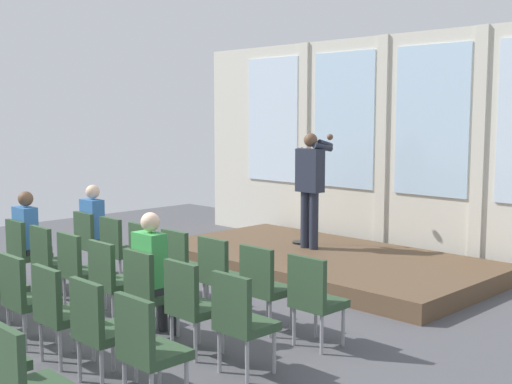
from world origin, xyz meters
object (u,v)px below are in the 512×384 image
chair_r1_c6 (240,317)px  chair_r2_c3 (24,294)px  chair_r0_c3 (182,263)px  chair_r1_c5 (191,302)px  chair_r1_c3 (111,277)px  audience_r1_c4 (154,268)px  audience_r0_c0 (96,225)px  chair_r0_c1 (118,247)px  chair_r1_c1 (50,258)px  chair_r1_c4 (148,288)px  chair_r0_c2 (148,254)px  chair_r2_c6 (147,345)px  mic_stand (301,223)px  audience_r1_c0 (29,234)px  chair_r0_c0 (91,240)px  chair_r2_c5 (99,325)px  chair_r0_c6 (314,296)px  chair_r2_c4 (58,308)px  chair_r1_c2 (78,267)px  chair_r0_c4 (220,272)px  chair_r0_c5 (264,283)px  chair_r1_c0 (24,250)px  speaker (310,181)px

chair_r1_c6 → chair_r2_c3: same height
chair_r0_c3 → chair_r1_c5: size_ratio=1.00×
chair_r1_c3 → audience_r1_c4: 0.73m
chair_r1_c6 → chair_r1_c3: bearing=180.0°
audience_r0_c0 → chair_r1_c6: size_ratio=1.41×
chair_r0_c1 → audience_r1_c4: (2.09, -0.93, 0.20)m
chair_r1_c1 → chair_r1_c4: 2.09m
chair_r0_c2 → chair_r2_c6: (2.79, -2.02, 0.00)m
mic_stand → chair_r2_c6: mic_stand is taller
chair_r1_c5 → chair_r1_c6: (0.70, 0.00, 0.00)m
chair_r0_c2 → audience_r1_c0: size_ratio=0.71×
chair_r1_c1 → chair_r2_c3: 1.72m
chair_r0_c0 → chair_r2_c5: bearing=-30.1°
chair_r0_c6 → chair_r2_c3: same height
chair_r1_c4 → chair_r2_c3: 1.23m
audience_r0_c0 → chair_r2_c4: audience_r0_c0 is taller
chair_r1_c1 → chair_r1_c5: (2.79, 0.00, 0.00)m
chair_r2_c5 → chair_r2_c6: 0.70m
chair_r0_c1 → chair_r1_c2: same height
chair_r0_c4 → chair_r0_c5: size_ratio=1.00×
chair_r2_c5 → audience_r1_c4: bearing=122.6°
chair_r2_c5 → chair_r0_c0: bearing=149.9°
audience_r0_c0 → chair_r1_c5: bearing=-17.4°
audience_r1_c4 → chair_r2_c4: audience_r1_c4 is taller
audience_r1_c0 → chair_r2_c6: (4.19, -1.09, -0.20)m
chair_r0_c0 → chair_r1_c5: bearing=-16.1°
chair_r0_c3 → chair_r1_c0: (-2.09, -1.01, 0.00)m
chair_r1_c3 → chair_r0_c5: bearing=35.9°
chair_r2_c5 → chair_r2_c6: bearing=0.0°
chair_r0_c1 → chair_r2_c5: bearing=-35.9°
audience_r1_c0 → chair_r0_c2: bearing=33.6°
chair_r0_c6 → audience_r1_c4: (-1.40, -0.93, 0.20)m
chair_r0_c1 → chair_r2_c3: bearing=-55.3°
chair_r0_c3 → chair_r1_c0: same height
speaker → chair_r0_c0: size_ratio=1.91×
chair_r0_c0 → chair_r0_c6: (4.19, 0.00, 0.00)m
chair_r1_c5 → chair_r1_c3: bearing=180.0°
chair_r0_c3 → chair_r1_c1: bearing=-144.1°
chair_r2_c4 → chair_r2_c6: same height
mic_stand → chair_r0_c6: (2.82, -3.03, -0.06)m
speaker → chair_r0_c6: 3.84m
chair_r0_c6 → chair_r2_c5: bearing=-109.1°
chair_r0_c4 → audience_r1_c0: bearing=-161.6°
chair_r1_c0 → chair_r2_c4: 2.97m
chair_r0_c0 → chair_r0_c6: same height
chair_r1_c5 → chair_r2_c3: 1.72m
chair_r0_c5 → chair_r1_c0: bearing=-163.9°
chair_r1_c3 → chair_r0_c1: bearing=144.1°
chair_r1_c2 → chair_r2_c6: size_ratio=1.00×
chair_r0_c6 → chair_r1_c4: size_ratio=1.00×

